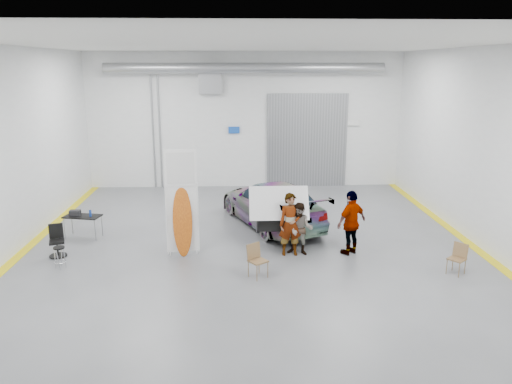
{
  "coord_description": "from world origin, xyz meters",
  "views": [
    {
      "loc": [
        -0.48,
        -14.37,
        5.47
      ],
      "look_at": [
        0.19,
        1.03,
        1.5
      ],
      "focal_mm": 35.0,
      "sensor_mm": 36.0,
      "label": 1
    }
  ],
  "objects_px": {
    "sedan_car": "(272,203)",
    "person_b": "(300,229)",
    "person_a": "(291,224)",
    "shop_stool": "(60,258)",
    "work_table": "(81,216)",
    "surfboard_display": "(181,211)",
    "folding_chair_near": "(258,267)",
    "office_chair": "(58,243)",
    "folding_chair_far": "(456,265)",
    "person_c": "(351,222)"
  },
  "relations": [
    {
      "from": "sedan_car",
      "to": "person_b",
      "type": "distance_m",
      "value": 2.97
    },
    {
      "from": "person_a",
      "to": "shop_stool",
      "type": "xyz_separation_m",
      "value": [
        -6.43,
        -0.76,
        -0.62
      ]
    },
    {
      "from": "person_a",
      "to": "shop_stool",
      "type": "distance_m",
      "value": 6.51
    },
    {
      "from": "work_table",
      "to": "shop_stool",
      "type": "bearing_deg",
      "value": -86.39
    },
    {
      "from": "surfboard_display",
      "to": "folding_chair_near",
      "type": "xyz_separation_m",
      "value": [
        2.15,
        -1.65,
        -1.08
      ]
    },
    {
      "from": "shop_stool",
      "to": "office_chair",
      "type": "relative_size",
      "value": 0.67
    },
    {
      "from": "office_chair",
      "to": "shop_stool",
      "type": "bearing_deg",
      "value": -86.54
    },
    {
      "from": "surfboard_display",
      "to": "work_table",
      "type": "xyz_separation_m",
      "value": [
        -3.42,
        1.75,
        -0.63
      ]
    },
    {
      "from": "person_a",
      "to": "folding_chair_near",
      "type": "distance_m",
      "value": 1.99
    },
    {
      "from": "person_a",
      "to": "sedan_car",
      "type": "bearing_deg",
      "value": 94.17
    },
    {
      "from": "sedan_car",
      "to": "work_table",
      "type": "height_order",
      "value": "sedan_car"
    },
    {
      "from": "person_a",
      "to": "surfboard_display",
      "type": "xyz_separation_m",
      "value": [
        -3.17,
        0.07,
        0.42
      ]
    },
    {
      "from": "folding_chair_near",
      "to": "work_table",
      "type": "bearing_deg",
      "value": 112.71
    },
    {
      "from": "person_b",
      "to": "work_table",
      "type": "distance_m",
      "value": 7.12
    },
    {
      "from": "person_a",
      "to": "folding_chair_far",
      "type": "xyz_separation_m",
      "value": [
        4.27,
        -1.6,
        -0.67
      ]
    },
    {
      "from": "person_a",
      "to": "surfboard_display",
      "type": "relative_size",
      "value": 0.56
    },
    {
      "from": "work_table",
      "to": "surfboard_display",
      "type": "bearing_deg",
      "value": -27.04
    },
    {
      "from": "person_b",
      "to": "work_table",
      "type": "height_order",
      "value": "person_b"
    },
    {
      "from": "folding_chair_near",
      "to": "office_chair",
      "type": "bearing_deg",
      "value": 127.25
    },
    {
      "from": "shop_stool",
      "to": "office_chair",
      "type": "bearing_deg",
      "value": 111.22
    },
    {
      "from": "person_b",
      "to": "person_c",
      "type": "distance_m",
      "value": 1.51
    },
    {
      "from": "sedan_car",
      "to": "shop_stool",
      "type": "xyz_separation_m",
      "value": [
        -6.1,
        -3.67,
        -0.44
      ]
    },
    {
      "from": "sedan_car",
      "to": "person_b",
      "type": "relative_size",
      "value": 3.31
    },
    {
      "from": "person_a",
      "to": "person_c",
      "type": "bearing_deg",
      "value": -2.33
    },
    {
      "from": "folding_chair_near",
      "to": "folding_chair_far",
      "type": "xyz_separation_m",
      "value": [
        5.3,
        -0.02,
        -0.02
      ]
    },
    {
      "from": "person_a",
      "to": "folding_chair_far",
      "type": "distance_m",
      "value": 4.61
    },
    {
      "from": "surfboard_display",
      "to": "shop_stool",
      "type": "distance_m",
      "value": 3.52
    },
    {
      "from": "shop_stool",
      "to": "work_table",
      "type": "distance_m",
      "value": 2.62
    },
    {
      "from": "person_c",
      "to": "folding_chair_near",
      "type": "height_order",
      "value": "person_c"
    },
    {
      "from": "person_b",
      "to": "surfboard_display",
      "type": "relative_size",
      "value": 0.47
    },
    {
      "from": "work_table",
      "to": "office_chair",
      "type": "height_order",
      "value": "office_chair"
    },
    {
      "from": "work_table",
      "to": "folding_chair_near",
      "type": "bearing_deg",
      "value": -31.35
    },
    {
      "from": "folding_chair_near",
      "to": "folding_chair_far",
      "type": "bearing_deg",
      "value": -36.18
    },
    {
      "from": "sedan_car",
      "to": "folding_chair_near",
      "type": "height_order",
      "value": "sedan_car"
    },
    {
      "from": "person_b",
      "to": "person_c",
      "type": "height_order",
      "value": "person_c"
    },
    {
      "from": "work_table",
      "to": "office_chair",
      "type": "bearing_deg",
      "value": -96.84
    },
    {
      "from": "person_c",
      "to": "shop_stool",
      "type": "relative_size",
      "value": 3.08
    },
    {
      "from": "person_b",
      "to": "shop_stool",
      "type": "distance_m",
      "value": 6.78
    },
    {
      "from": "folding_chair_far",
      "to": "folding_chair_near",
      "type": "bearing_deg",
      "value": -130.76
    },
    {
      "from": "folding_chair_far",
      "to": "shop_stool",
      "type": "distance_m",
      "value": 10.74
    },
    {
      "from": "person_c",
      "to": "folding_chair_far",
      "type": "xyz_separation_m",
      "value": [
        2.48,
        -1.6,
        -0.71
      ]
    },
    {
      "from": "sedan_car",
      "to": "work_table",
      "type": "distance_m",
      "value": 6.36
    },
    {
      "from": "work_table",
      "to": "office_chair",
      "type": "relative_size",
      "value": 1.32
    },
    {
      "from": "person_b",
      "to": "folding_chair_far",
      "type": "bearing_deg",
      "value": -3.93
    },
    {
      "from": "folding_chair_near",
      "to": "person_c",
      "type": "bearing_deg",
      "value": -6.71
    },
    {
      "from": "person_b",
      "to": "surfboard_display",
      "type": "xyz_separation_m",
      "value": [
        -3.46,
        0.07,
        0.57
      ]
    },
    {
      "from": "shop_stool",
      "to": "work_table",
      "type": "xyz_separation_m",
      "value": [
        -0.16,
        2.58,
        0.41
      ]
    },
    {
      "from": "surfboard_display",
      "to": "folding_chair_far",
      "type": "relative_size",
      "value": 4.0
    },
    {
      "from": "office_chair",
      "to": "person_a",
      "type": "bearing_deg",
      "value": -19.2
    },
    {
      "from": "folding_chair_near",
      "to": "office_chair",
      "type": "xyz_separation_m",
      "value": [
        -5.77,
        1.74,
        0.13
      ]
    }
  ]
}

